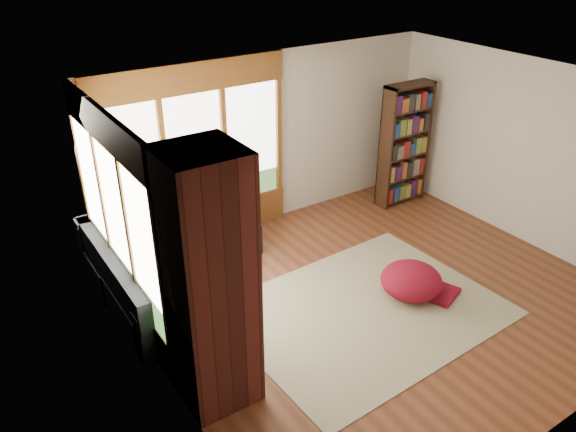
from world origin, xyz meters
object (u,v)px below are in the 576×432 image
brick_chimney (209,284)px  area_rug (365,310)px  dog_tan (168,219)px  sectional_sofa (174,261)px  dog_brindle (180,260)px  bookshelf (404,145)px  pouf (411,280)px

brick_chimney → area_rug: brick_chimney is taller
area_rug → dog_tan: dog_tan is taller
sectional_sofa → dog_brindle: (-0.18, -0.71, 0.45)m
area_rug → bookshelf: size_ratio=1.58×
brick_chimney → dog_tan: size_ratio=2.27×
area_rug → pouf: 0.72m
area_rug → dog_tan: (-1.62, 2.04, 0.82)m
pouf → dog_tan: bearing=137.8°
sectional_sofa → bookshelf: bookshelf is taller
brick_chimney → dog_brindle: size_ratio=2.91×
bookshelf → dog_brindle: (-4.28, -0.84, -0.24)m
dog_tan → dog_brindle: dog_tan is taller
sectional_sofa → dog_tan: dog_tan is taller
sectional_sofa → dog_brindle: size_ratio=2.46×
bookshelf → dog_brindle: size_ratio=2.22×
area_rug → brick_chimney: bearing=-175.1°
area_rug → pouf: size_ratio=4.08×
brick_chimney → dog_brindle: brick_chimney is taller
brick_chimney → sectional_sofa: size_ratio=1.18×
sectional_sofa → dog_tan: (0.03, 0.17, 0.52)m
bookshelf → dog_brindle: bearing=-168.9°
brick_chimney → bookshelf: size_ratio=1.31×
bookshelf → area_rug: bearing=-140.7°
sectional_sofa → area_rug: 2.51m
area_rug → dog_brindle: (-1.83, 1.16, 0.75)m
sectional_sofa → pouf: 3.03m
pouf → bookshelf: bearing=49.4°
area_rug → bookshelf: bearing=39.3°
sectional_sofa → area_rug: sectional_sofa is taller
area_rug → dog_tan: 2.73m
brick_chimney → dog_brindle: 1.47m
pouf → sectional_sofa: bearing=140.6°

